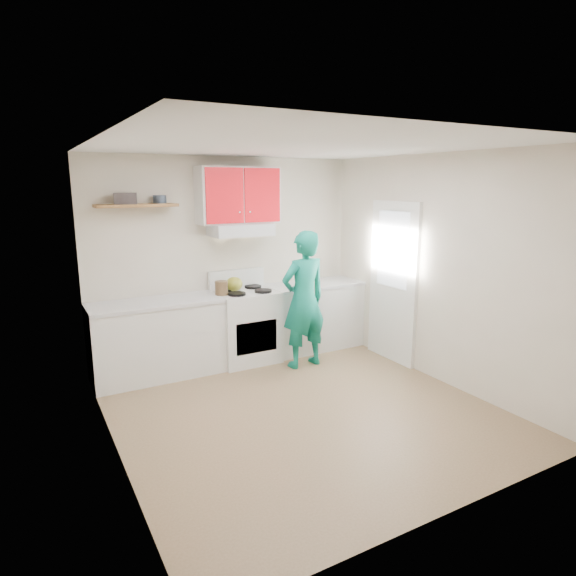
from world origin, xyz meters
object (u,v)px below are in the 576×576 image
kettle (234,284)px  tin (160,199)px  stove (246,326)px  person (304,300)px  crock (221,289)px

kettle → tin: bearing=-166.4°
stove → kettle: kettle is taller
kettle → person: (0.67, -0.61, -0.16)m
person → crock: bearing=-33.5°
tin → kettle: tin is taller
kettle → person: 0.92m
tin → person: 2.09m
stove → person: bearing=-43.9°
tin → stove: bearing=-12.2°
stove → crock: bearing=-173.8°
tin → kettle: bearing=-8.9°
stove → tin: (-0.97, 0.21, 1.62)m
stove → kettle: bearing=146.9°
stove → person: person is taller
kettle → crock: (-0.22, -0.11, -0.02)m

